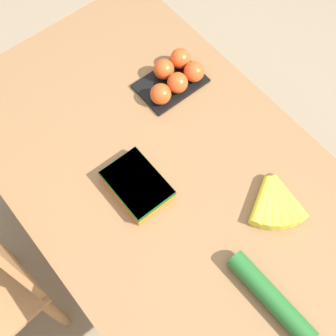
# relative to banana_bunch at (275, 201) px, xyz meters

# --- Properties ---
(ground_plane) EXTENTS (12.00, 12.00, 0.00)m
(ground_plane) POSITION_rel_banana_bunch_xyz_m (0.26, 0.17, -0.78)
(ground_plane) COLOR gray
(dining_table) EXTENTS (1.36, 0.82, 0.76)m
(dining_table) POSITION_rel_banana_bunch_xyz_m (0.26, 0.17, -0.13)
(dining_table) COLOR olive
(dining_table) RESTS_ON ground_plane
(banana_bunch) EXTENTS (0.16, 0.15, 0.04)m
(banana_bunch) POSITION_rel_banana_bunch_xyz_m (0.00, 0.00, 0.00)
(banana_bunch) COLOR brown
(banana_bunch) RESTS_ON dining_table
(tomato_pack) EXTENTS (0.14, 0.21, 0.07)m
(tomato_pack) POSITION_rel_banana_bunch_xyz_m (0.49, -0.05, 0.02)
(tomato_pack) COLOR black
(tomato_pack) RESTS_ON dining_table
(carrot_bag) EXTENTS (0.18, 0.13, 0.04)m
(carrot_bag) POSITION_rel_banana_bunch_xyz_m (0.28, 0.26, 0.01)
(carrot_bag) COLOR orange
(carrot_bag) RESTS_ON dining_table
(cucumber_near) EXTENTS (0.27, 0.06, 0.05)m
(cucumber_near) POSITION_rel_banana_bunch_xyz_m (-0.18, 0.19, 0.01)
(cucumber_near) COLOR #236028
(cucumber_near) RESTS_ON dining_table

